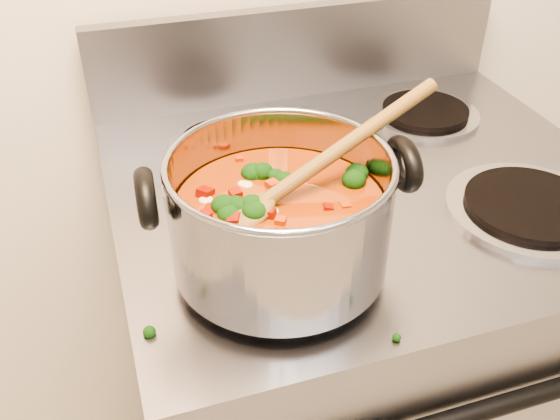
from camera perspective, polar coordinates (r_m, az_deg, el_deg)
name	(u,v)px	position (r m, az deg, el deg)	size (l,w,h in m)	color
electric_range	(347,378)	(1.23, 6.11, -15.02)	(0.73, 0.66, 1.08)	gray
stockpot	(280,217)	(0.70, 0.04, -0.68)	(0.31, 0.25, 0.15)	gray
wooden_spoon	(296,180)	(0.68, 1.49, 2.79)	(0.30, 0.11, 0.12)	brown
cooktop_crumbs	(281,336)	(0.67, 0.05, -11.42)	(0.33, 0.12, 0.01)	black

